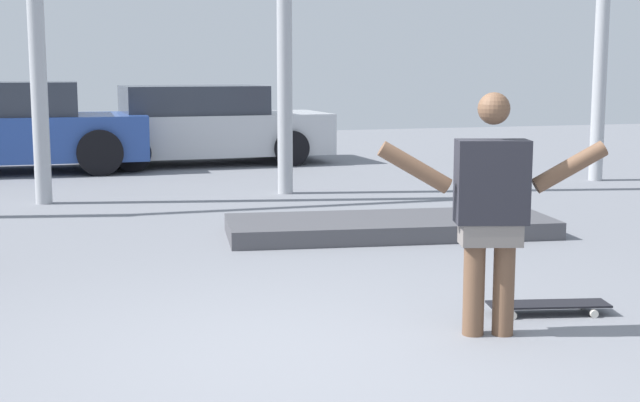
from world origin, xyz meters
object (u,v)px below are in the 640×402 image
Objects in this scene: skateboard at (548,305)px; manual_pad at (390,226)px; skateboarder at (491,205)px; parked_car_blue at (15,128)px; parked_car_silver at (201,126)px.

manual_pad is at bearing 101.99° from skateboard.
skateboarder reaches higher than parked_car_blue.
parked_car_blue reaches higher than parked_car_silver.
manual_pad reaches higher than skateboard.
skateboard is at bearing 42.53° from skateboarder.
skateboarder is 10.64m from parked_car_blue.
skateboarder is 10.54m from parked_car_silver.
parked_car_blue is (-3.69, 9.88, 0.63)m from skateboard.
skateboard is at bearing -90.65° from manual_pad.
skateboard is 0.21× the size of parked_car_blue.
parked_car_blue is 3.06m from parked_car_silver.
parked_car_silver is (-0.05, 10.54, -0.16)m from skateboarder.
manual_pad is 0.79× the size of parked_car_blue.
skateboard is (0.61, 0.30, -0.75)m from skateboarder.
skateboard is at bearing -87.99° from parked_car_silver.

